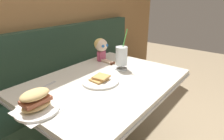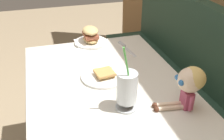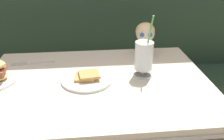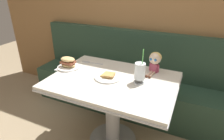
{
  "view_description": "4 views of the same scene",
  "coord_description": "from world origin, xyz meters",
  "px_view_note": "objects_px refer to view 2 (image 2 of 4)",
  "views": [
    {
      "loc": [
        -0.91,
        -0.59,
        1.29
      ],
      "look_at": [
        0.04,
        0.15,
        0.81
      ],
      "focal_mm": 30.56,
      "sensor_mm": 36.0,
      "label": 1
    },
    {
      "loc": [
        1.1,
        -0.11,
        1.47
      ],
      "look_at": [
        0.05,
        0.2,
        0.83
      ],
      "focal_mm": 41.74,
      "sensor_mm": 36.0,
      "label": 2
    },
    {
      "loc": [
        -0.04,
        -0.9,
        1.33
      ],
      "look_at": [
        0.08,
        0.2,
        0.78
      ],
      "focal_mm": 40.31,
      "sensor_mm": 36.0,
      "label": 3
    },
    {
      "loc": [
        0.62,
        -1.19,
        1.53
      ],
      "look_at": [
        -0.03,
        0.23,
        0.8
      ],
      "focal_mm": 30.68,
      "sensor_mm": 36.0,
      "label": 4
    }
  ],
  "objects_px": {
    "milkshake_glass": "(127,89)",
    "sandwich_plate": "(91,37)",
    "seated_doll": "(190,82)",
    "toast_plate": "(104,75)",
    "butter_knife": "(124,46)"
  },
  "relations": [
    {
      "from": "milkshake_glass",
      "to": "butter_knife",
      "type": "distance_m",
      "value": 0.66
    },
    {
      "from": "toast_plate",
      "to": "sandwich_plate",
      "type": "xyz_separation_m",
      "value": [
        -0.45,
        0.02,
        0.03
      ]
    },
    {
      "from": "toast_plate",
      "to": "butter_knife",
      "type": "xyz_separation_m",
      "value": [
        -0.34,
        0.22,
        -0.01
      ]
    },
    {
      "from": "toast_plate",
      "to": "seated_doll",
      "type": "relative_size",
      "value": 1.11
    },
    {
      "from": "milkshake_glass",
      "to": "sandwich_plate",
      "type": "distance_m",
      "value": 0.73
    },
    {
      "from": "toast_plate",
      "to": "sandwich_plate",
      "type": "bearing_deg",
      "value": 176.87
    },
    {
      "from": "toast_plate",
      "to": "milkshake_glass",
      "type": "xyz_separation_m",
      "value": [
        0.28,
        0.03,
        0.09
      ]
    },
    {
      "from": "toast_plate",
      "to": "milkshake_glass",
      "type": "bearing_deg",
      "value": 5.24
    },
    {
      "from": "milkshake_glass",
      "to": "butter_knife",
      "type": "relative_size",
      "value": 1.33
    },
    {
      "from": "sandwich_plate",
      "to": "milkshake_glass",
      "type": "bearing_deg",
      "value": 0.09
    },
    {
      "from": "milkshake_glass",
      "to": "seated_doll",
      "type": "relative_size",
      "value": 1.4
    },
    {
      "from": "butter_knife",
      "to": "seated_doll",
      "type": "bearing_deg",
      "value": 5.15
    },
    {
      "from": "sandwich_plate",
      "to": "seated_doll",
      "type": "xyz_separation_m",
      "value": [
        0.8,
        0.26,
        0.08
      ]
    },
    {
      "from": "toast_plate",
      "to": "butter_knife",
      "type": "relative_size",
      "value": 1.06
    },
    {
      "from": "toast_plate",
      "to": "milkshake_glass",
      "type": "relative_size",
      "value": 0.8
    }
  ]
}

